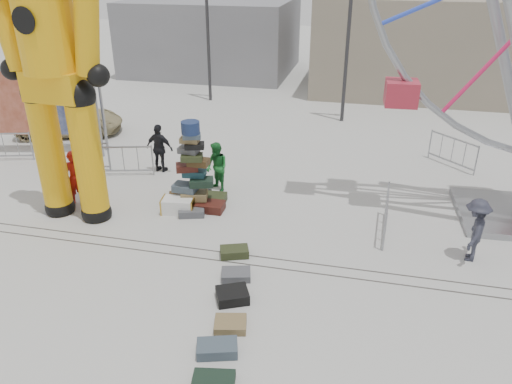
% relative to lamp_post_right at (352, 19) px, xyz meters
% --- Properties ---
extents(ground, '(90.00, 90.00, 0.00)m').
position_rel_lamp_post_right_xyz_m(ground, '(-3.09, -13.00, -4.48)').
color(ground, '#9E9E99').
rests_on(ground, ground).
extents(track_line_near, '(40.00, 0.04, 0.01)m').
position_rel_lamp_post_right_xyz_m(track_line_near, '(-3.09, -12.40, -4.48)').
color(track_line_near, '#47443F').
rests_on(track_line_near, ground).
extents(track_line_far, '(40.00, 0.04, 0.01)m').
position_rel_lamp_post_right_xyz_m(track_line_far, '(-3.09, -12.00, -4.48)').
color(track_line_far, '#47443F').
rests_on(track_line_far, ground).
extents(building_right, '(12.00, 8.00, 5.00)m').
position_rel_lamp_post_right_xyz_m(building_right, '(3.91, 7.00, -1.98)').
color(building_right, gray).
rests_on(building_right, ground).
extents(building_left, '(10.00, 8.00, 4.40)m').
position_rel_lamp_post_right_xyz_m(building_left, '(-9.09, 9.00, -2.28)').
color(building_left, gray).
rests_on(building_left, ground).
extents(lamp_post_right, '(1.41, 0.25, 8.00)m').
position_rel_lamp_post_right_xyz_m(lamp_post_right, '(0.00, 0.00, 0.00)').
color(lamp_post_right, '#2D2D30').
rests_on(lamp_post_right, ground).
extents(lamp_post_left, '(1.41, 0.25, 8.00)m').
position_rel_lamp_post_right_xyz_m(lamp_post_left, '(-7.00, 2.00, 0.00)').
color(lamp_post_left, '#2D2D30').
rests_on(lamp_post_left, ground).
extents(suitcase_tower, '(1.94, 1.72, 2.73)m').
position_rel_lamp_post_right_xyz_m(suitcase_tower, '(-3.82, -9.71, -3.72)').
color(suitcase_tower, '#173B46').
rests_on(suitcase_tower, ground).
extents(crash_test_dummy, '(3.37, 1.48, 8.48)m').
position_rel_lamp_post_right_xyz_m(crash_test_dummy, '(-7.01, -11.00, -0.01)').
color(crash_test_dummy, black).
rests_on(crash_test_dummy, ground).
extents(banner_scaffold, '(4.67, 1.84, 3.34)m').
position_rel_lamp_post_right_xyz_m(banner_scaffold, '(-10.85, -6.75, -1.97)').
color(banner_scaffold, gray).
rests_on(banner_scaffold, ground).
extents(steamer_trunk, '(1.03, 0.68, 0.45)m').
position_rel_lamp_post_right_xyz_m(steamer_trunk, '(-4.17, -10.18, -4.26)').
color(steamer_trunk, silver).
rests_on(steamer_trunk, ground).
extents(row_case_0, '(0.83, 0.67, 0.22)m').
position_rel_lamp_post_right_xyz_m(row_case_0, '(-1.92, -12.08, -4.37)').
color(row_case_0, '#2F381C').
rests_on(row_case_0, ground).
extents(row_case_1, '(0.80, 0.66, 0.18)m').
position_rel_lamp_post_right_xyz_m(row_case_1, '(-1.62, -13.01, -4.39)').
color(row_case_1, '#525359').
rests_on(row_case_1, ground).
extents(row_case_2, '(0.89, 0.83, 0.25)m').
position_rel_lamp_post_right_xyz_m(row_case_2, '(-1.48, -13.84, -4.36)').
color(row_case_2, black).
rests_on(row_case_2, ground).
extents(row_case_3, '(0.76, 0.66, 0.18)m').
position_rel_lamp_post_right_xyz_m(row_case_3, '(-1.27, -14.74, -4.39)').
color(row_case_3, olive).
rests_on(row_case_3, ground).
extents(row_case_4, '(0.89, 0.68, 0.23)m').
position_rel_lamp_post_right_xyz_m(row_case_4, '(-1.32, -15.49, -4.37)').
color(row_case_4, '#41505D').
rests_on(row_case_4, ground).
extents(row_case_5, '(0.85, 0.66, 0.17)m').
position_rel_lamp_post_right_xyz_m(row_case_5, '(-1.15, -16.29, -4.40)').
color(row_case_5, black).
rests_on(row_case_5, ground).
extents(barricade_dummy_a, '(1.95, 0.64, 1.10)m').
position_rel_lamp_post_right_xyz_m(barricade_dummy_a, '(-11.95, -7.76, -3.93)').
color(barricade_dummy_a, gray).
rests_on(barricade_dummy_a, ground).
extents(barricade_dummy_b, '(1.93, 0.72, 1.10)m').
position_rel_lamp_post_right_xyz_m(barricade_dummy_b, '(-8.61, -8.11, -3.93)').
color(barricade_dummy_b, gray).
rests_on(barricade_dummy_b, ground).
extents(barricade_dummy_c, '(1.96, 0.61, 1.10)m').
position_rel_lamp_post_right_xyz_m(barricade_dummy_c, '(-7.00, -8.02, -3.93)').
color(barricade_dummy_c, gray).
rests_on(barricade_dummy_c, ground).
extents(barricade_wheel_front, '(0.17, 2.00, 1.10)m').
position_rel_lamp_post_right_xyz_m(barricade_wheel_front, '(1.83, -9.97, -3.93)').
color(barricade_wheel_front, gray).
rests_on(barricade_wheel_front, ground).
extents(barricade_wheel_back, '(1.50, 1.47, 1.10)m').
position_rel_lamp_post_right_xyz_m(barricade_wheel_back, '(4.17, -4.56, -3.93)').
color(barricade_wheel_back, gray).
rests_on(barricade_wheel_back, ground).
extents(pedestrian_red, '(0.71, 0.56, 1.72)m').
position_rel_lamp_post_right_xyz_m(pedestrian_red, '(-7.38, -10.35, -3.62)').
color(pedestrian_red, '#A41B17').
rests_on(pedestrian_red, ground).
extents(pedestrian_green, '(1.01, 0.98, 1.63)m').
position_rel_lamp_post_right_xyz_m(pedestrian_green, '(-3.48, -8.45, -3.67)').
color(pedestrian_green, '#1A6B2B').
rests_on(pedestrian_green, ground).
extents(pedestrian_black, '(1.05, 0.53, 1.72)m').
position_rel_lamp_post_right_xyz_m(pedestrian_black, '(-5.90, -7.38, -3.62)').
color(pedestrian_black, black).
rests_on(pedestrian_black, ground).
extents(pedestrian_grey, '(0.87, 1.20, 1.67)m').
position_rel_lamp_post_right_xyz_m(pedestrian_grey, '(3.94, -10.85, -3.65)').
color(pedestrian_grey, '#282A36').
rests_on(pedestrian_grey, ground).
extents(parked_suv, '(4.80, 3.34, 1.22)m').
position_rel_lamp_post_right_xyz_m(parked_suv, '(-11.28, -4.49, -3.87)').
color(parked_suv, tan).
rests_on(parked_suv, ground).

